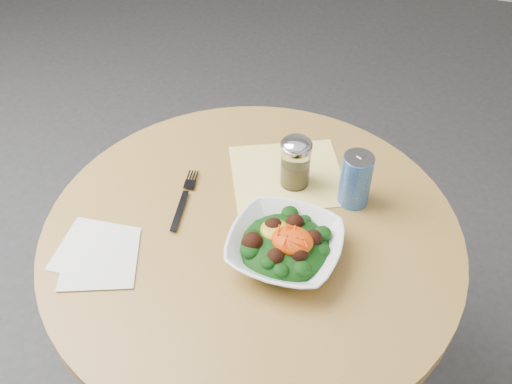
% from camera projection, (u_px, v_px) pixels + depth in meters
% --- Properties ---
extents(table, '(0.90, 0.90, 0.75)m').
position_uv_depth(table, '(252.00, 285.00, 1.36)').
color(table, black).
rests_on(table, ground).
extents(cloth_napkin, '(0.33, 0.32, 0.00)m').
position_uv_depth(cloth_napkin, '(287.00, 175.00, 1.34)').
color(cloth_napkin, yellow).
rests_on(cloth_napkin, table).
extents(paper_napkins, '(0.20, 0.20, 0.00)m').
position_uv_depth(paper_napkins, '(97.00, 254.00, 1.17)').
color(paper_napkins, white).
rests_on(paper_napkins, table).
extents(salad_bowl, '(0.24, 0.24, 0.08)m').
position_uv_depth(salad_bowl, '(285.00, 246.00, 1.15)').
color(salad_bowl, white).
rests_on(salad_bowl, table).
extents(fork, '(0.05, 0.20, 0.00)m').
position_uv_depth(fork, '(185.00, 197.00, 1.28)').
color(fork, black).
rests_on(fork, table).
extents(spice_shaker, '(0.07, 0.07, 0.13)m').
position_uv_depth(spice_shaker, '(295.00, 162.00, 1.28)').
color(spice_shaker, silver).
rests_on(spice_shaker, table).
extents(beverage_can, '(0.07, 0.07, 0.13)m').
position_uv_depth(beverage_can, '(356.00, 179.00, 1.24)').
color(beverage_can, navy).
rests_on(beverage_can, table).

